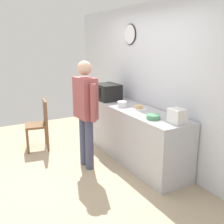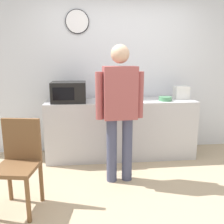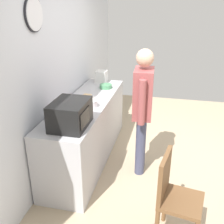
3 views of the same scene
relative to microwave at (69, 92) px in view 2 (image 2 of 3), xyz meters
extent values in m
plane|color=tan|center=(0.77, -1.14, -1.06)|extent=(6.00, 6.00, 0.00)
cube|color=silver|center=(0.77, 0.46, 0.24)|extent=(5.40, 0.10, 2.60)
cylinder|color=white|center=(0.14, 0.39, 1.04)|extent=(0.34, 0.03, 0.34)
cylinder|color=black|center=(0.14, 0.40, 1.04)|extent=(0.37, 0.02, 0.37)
cube|color=#B7B7BC|center=(0.79, 0.08, -0.61)|extent=(2.30, 0.62, 0.91)
cube|color=black|center=(0.00, 0.00, 0.00)|extent=(0.50, 0.38, 0.30)
cube|color=black|center=(-0.06, -0.19, 0.00)|extent=(0.30, 0.01, 0.18)
cylinder|color=white|center=(0.90, 0.10, -0.14)|extent=(0.28, 0.28, 0.01)
cube|color=#E0B880|center=(0.90, 0.10, -0.11)|extent=(0.13, 0.13, 0.05)
cylinder|color=white|center=(0.62, -0.05, -0.10)|extent=(0.17, 0.17, 0.09)
cylinder|color=#4C8E60|center=(1.46, -0.04, -0.12)|extent=(0.20, 0.20, 0.06)
cube|color=silver|center=(1.78, 0.12, -0.05)|extent=(0.22, 0.18, 0.20)
cube|color=silver|center=(0.51, 0.34, -0.15)|extent=(0.17, 0.06, 0.01)
cube|color=silver|center=(0.27, 0.29, -0.15)|extent=(0.17, 0.07, 0.01)
cylinder|color=#424662|center=(0.76, -0.73, -0.65)|extent=(0.13, 0.13, 0.83)
cylinder|color=#424662|center=(0.56, -0.74, -0.65)|extent=(0.13, 0.13, 0.83)
cube|color=#9E4C4C|center=(0.66, -0.74, 0.08)|extent=(0.41, 0.26, 0.63)
cylinder|color=#9E4C4C|center=(0.91, -0.72, 0.05)|extent=(0.09, 0.09, 0.57)
cylinder|color=#9E4C4C|center=(0.41, -0.75, 0.05)|extent=(0.09, 0.09, 0.57)
sphere|color=#D1A889|center=(0.66, -0.74, 0.54)|extent=(0.22, 0.22, 0.22)
cylinder|color=brown|center=(-0.31, -1.47, -0.84)|extent=(0.04, 0.04, 0.45)
cylinder|color=brown|center=(-0.60, -1.06, -0.84)|extent=(0.04, 0.04, 0.45)
cylinder|color=brown|center=(-0.25, -1.12, -0.84)|extent=(0.04, 0.04, 0.45)
cube|color=brown|center=(-0.46, -1.26, -0.59)|extent=(0.46, 0.46, 0.04)
cube|color=brown|center=(-0.43, -1.09, -0.35)|extent=(0.40, 0.11, 0.45)
camera|label=1|loc=(4.35, -2.32, 0.92)|focal=42.58mm
camera|label=2|loc=(0.27, -3.59, 0.48)|focal=38.71mm
camera|label=3|loc=(-2.56, -1.07, 1.19)|focal=42.60mm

